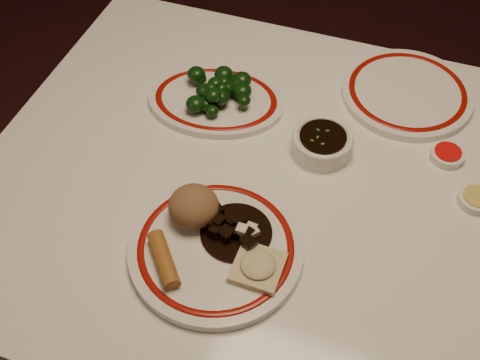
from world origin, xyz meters
name	(u,v)px	position (x,y,z in m)	size (l,w,h in m)	color
ground	(284,359)	(0.00, 0.00, 0.00)	(7.00, 7.00, 0.00)	black
dining_table	(303,220)	(0.00, 0.00, 0.66)	(1.20, 0.90, 0.75)	white
main_plate	(216,248)	(-0.11, -0.18, 0.76)	(0.35, 0.35, 0.02)	white
rice_mound	(194,206)	(-0.16, -0.13, 0.80)	(0.08, 0.08, 0.06)	#886040
spring_roll	(164,259)	(-0.17, -0.24, 0.78)	(0.03, 0.03, 0.10)	#A76729
fried_wonton	(258,266)	(-0.03, -0.20, 0.78)	(0.08, 0.08, 0.02)	#CAC08F
stirfry_heap	(233,230)	(-0.09, -0.14, 0.78)	(0.12, 0.12, 0.03)	black
broccoli_plate	(216,101)	(-0.23, 0.16, 0.76)	(0.30, 0.27, 0.02)	white
broccoli_pile	(221,88)	(-0.23, 0.16, 0.79)	(0.15, 0.14, 0.05)	#23471C
soy_bowl	(322,144)	(0.00, 0.10, 0.77)	(0.11, 0.11, 0.04)	white
sweet_sour_dish	(447,155)	(0.23, 0.16, 0.76)	(0.06, 0.06, 0.02)	white
mustard_dish	(476,199)	(0.29, 0.07, 0.76)	(0.06, 0.06, 0.02)	white
far_plate	(407,93)	(0.13, 0.31, 0.76)	(0.34, 0.34, 0.02)	white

